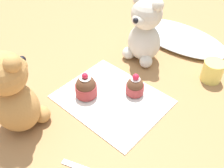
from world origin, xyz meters
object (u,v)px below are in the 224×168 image
cupcake_near_cream_bear (135,86)px  cupcake_near_tan_bear (86,87)px  teddy_bear_tan (13,95)px  teddy_bear_cream (145,32)px  juice_glass (212,71)px

cupcake_near_cream_bear → cupcake_near_tan_bear: size_ratio=0.87×
teddy_bear_tan → cupcake_near_cream_bear: (0.14, 0.26, -0.07)m
teddy_bear_cream → juice_glass: teddy_bear_cream is taller
teddy_bear_cream → juice_glass: 0.23m
juice_glass → teddy_bear_tan: bearing=-119.8°
cupcake_near_cream_bear → cupcake_near_tan_bear: cupcake_near_tan_bear is taller
cupcake_near_cream_bear → juice_glass: bearing=57.2°
teddy_bear_cream → cupcake_near_cream_bear: (0.08, -0.15, -0.07)m
cupcake_near_cream_bear → teddy_bear_cream: bearing=119.9°
teddy_bear_tan → cupcake_near_cream_bear: 0.31m
cupcake_near_tan_bear → juice_glass: cupcake_near_tan_bear is taller
cupcake_near_cream_bear → juice_glass: (0.13, 0.20, 0.00)m
cupcake_near_tan_bear → juice_glass: (0.22, 0.29, -0.00)m
teddy_bear_tan → cupcake_near_tan_bear: size_ratio=2.96×
teddy_bear_cream → cupcake_near_cream_bear: teddy_bear_cream is taller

